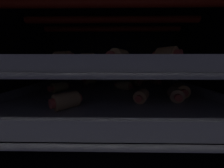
# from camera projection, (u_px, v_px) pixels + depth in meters

# --- Properties ---
(ground_plane) EXTENTS (0.56, 0.50, 0.01)m
(ground_plane) POSITION_uv_depth(u_px,v_px,m) (112.00, 134.00, 0.35)
(ground_plane) COLOR black
(oven_wall_back) EXTENTS (0.56, 0.01, 0.34)m
(oven_wall_back) POSITION_uv_depth(u_px,v_px,m) (112.00, 70.00, 0.56)
(oven_wall_back) COLOR black
(oven_wall_back) RESTS_ON ground_plane
(oven_wall_left) EXTENTS (0.01, 0.47, 0.34)m
(oven_wall_left) POSITION_uv_depth(u_px,v_px,m) (11.00, 75.00, 0.32)
(oven_wall_left) COLOR black
(oven_wall_left) RESTS_ON ground_plane
(oven_wall_right) EXTENTS (0.01, 0.47, 0.34)m
(oven_wall_right) POSITION_uv_depth(u_px,v_px,m) (214.00, 76.00, 0.32)
(oven_wall_right) COLOR black
(oven_wall_right) RESTS_ON ground_plane
(oven_ceiling) EXTENTS (0.56, 0.50, 0.01)m
(oven_ceiling) POSITION_uv_depth(u_px,v_px,m) (112.00, 4.00, 0.29)
(oven_ceiling) COLOR black
(heating_element) EXTENTS (0.43, 0.19, 0.02)m
(heating_element) POSITION_uv_depth(u_px,v_px,m) (112.00, 20.00, 0.29)
(heating_element) COLOR maroon
(oven_rack_lower) EXTENTS (0.51, 0.46, 0.01)m
(oven_rack_lower) POSITION_uv_depth(u_px,v_px,m) (112.00, 96.00, 0.33)
(oven_rack_lower) COLOR slate
(baking_tray_lower) EXTENTS (0.45, 0.40, 0.03)m
(baking_tray_lower) POSITION_uv_depth(u_px,v_px,m) (112.00, 92.00, 0.33)
(baking_tray_lower) COLOR gray
(baking_tray_lower) RESTS_ON oven_rack_lower
(pig_in_blanket_lower_0) EXTENTS (0.03, 0.06, 0.03)m
(pig_in_blanket_lower_0) POSITION_uv_depth(u_px,v_px,m) (156.00, 81.00, 0.42)
(pig_in_blanket_lower_0) COLOR tan
(pig_in_blanket_lower_0) RESTS_ON baking_tray_lower
(pig_in_blanket_lower_1) EXTENTS (0.04, 0.05, 0.03)m
(pig_in_blanket_lower_1) POSITION_uv_depth(u_px,v_px,m) (141.00, 96.00, 0.24)
(pig_in_blanket_lower_1) COLOR tan
(pig_in_blanket_lower_1) RESTS_ON baking_tray_lower
(pig_in_blanket_lower_2) EXTENTS (0.04, 0.06, 0.03)m
(pig_in_blanket_lower_2) POSITION_uv_depth(u_px,v_px,m) (59.00, 87.00, 0.33)
(pig_in_blanket_lower_2) COLOR tan
(pig_in_blanket_lower_2) RESTS_ON baking_tray_lower
(pig_in_blanket_lower_3) EXTENTS (0.04, 0.06, 0.03)m
(pig_in_blanket_lower_3) POSITION_uv_depth(u_px,v_px,m) (180.00, 90.00, 0.28)
(pig_in_blanket_lower_3) COLOR tan
(pig_in_blanket_lower_3) RESTS_ON baking_tray_lower
(pig_in_blanket_lower_4) EXTENTS (0.03, 0.05, 0.03)m
(pig_in_blanket_lower_4) POSITION_uv_depth(u_px,v_px,m) (175.00, 95.00, 0.25)
(pig_in_blanket_lower_4) COLOR tan
(pig_in_blanket_lower_4) RESTS_ON baking_tray_lower
(pig_in_blanket_lower_5) EXTENTS (0.04, 0.05, 0.03)m
(pig_in_blanket_lower_5) POSITION_uv_depth(u_px,v_px,m) (136.00, 81.00, 0.41)
(pig_in_blanket_lower_5) COLOR tan
(pig_in_blanket_lower_5) RESTS_ON baking_tray_lower
(pig_in_blanket_lower_6) EXTENTS (0.05, 0.05, 0.03)m
(pig_in_blanket_lower_6) POSITION_uv_depth(u_px,v_px,m) (145.00, 78.00, 0.48)
(pig_in_blanket_lower_6) COLOR tan
(pig_in_blanket_lower_6) RESTS_ON baking_tray_lower
(pig_in_blanket_lower_7) EXTENTS (0.05, 0.05, 0.02)m
(pig_in_blanket_lower_7) POSITION_uv_depth(u_px,v_px,m) (90.00, 80.00, 0.44)
(pig_in_blanket_lower_7) COLOR tan
(pig_in_blanket_lower_7) RESTS_ON baking_tray_lower
(pig_in_blanket_lower_8) EXTENTS (0.05, 0.05, 0.03)m
(pig_in_blanket_lower_8) POSITION_uv_depth(u_px,v_px,m) (66.00, 100.00, 0.21)
(pig_in_blanket_lower_8) COLOR tan
(pig_in_blanket_lower_8) RESTS_ON baking_tray_lower
(pig_in_blanket_lower_9) EXTENTS (0.06, 0.04, 0.02)m
(pig_in_blanket_lower_9) POSITION_uv_depth(u_px,v_px,m) (124.00, 85.00, 0.35)
(pig_in_blanket_lower_9) COLOR tan
(pig_in_blanket_lower_9) RESTS_ON baking_tray_lower
(oven_rack_upper) EXTENTS (0.51, 0.46, 0.01)m
(oven_rack_upper) POSITION_uv_depth(u_px,v_px,m) (112.00, 67.00, 0.32)
(oven_rack_upper) COLOR slate
(baking_tray_upper) EXTENTS (0.45, 0.40, 0.02)m
(baking_tray_upper) POSITION_uv_depth(u_px,v_px,m) (112.00, 64.00, 0.31)
(baking_tray_upper) COLOR gray
(baking_tray_upper) RESTS_ON oven_rack_upper
(pig_in_blanket_upper_0) EXTENTS (0.04, 0.06, 0.03)m
(pig_in_blanket_upper_0) POSITION_uv_depth(u_px,v_px,m) (119.00, 56.00, 0.23)
(pig_in_blanket_upper_0) COLOR tan
(pig_in_blanket_upper_0) RESTS_ON baking_tray_upper
(pig_in_blanket_upper_1) EXTENTS (0.05, 0.03, 0.03)m
(pig_in_blanket_upper_1) POSITION_uv_depth(u_px,v_px,m) (78.00, 59.00, 0.47)
(pig_in_blanket_upper_1) COLOR tan
(pig_in_blanket_upper_1) RESTS_ON baking_tray_upper
(pig_in_blanket_upper_2) EXTENTS (0.03, 0.06, 0.02)m
(pig_in_blanket_upper_2) POSITION_uv_depth(u_px,v_px,m) (139.00, 58.00, 0.36)
(pig_in_blanket_upper_2) COLOR tan
(pig_in_blanket_upper_2) RESTS_ON baking_tray_upper
(pig_in_blanket_upper_3) EXTENTS (0.03, 0.04, 0.02)m
(pig_in_blanket_upper_3) POSITION_uv_depth(u_px,v_px,m) (156.00, 58.00, 0.36)
(pig_in_blanket_upper_3) COLOR tan
(pig_in_blanket_upper_3) RESTS_ON baking_tray_upper
(pig_in_blanket_upper_4) EXTENTS (0.06, 0.03, 0.03)m
(pig_in_blanket_upper_4) POSITION_uv_depth(u_px,v_px,m) (152.00, 58.00, 0.41)
(pig_in_blanket_upper_4) COLOR tan
(pig_in_blanket_upper_4) RESTS_ON baking_tray_upper
(pig_in_blanket_upper_6) EXTENTS (0.06, 0.04, 0.03)m
(pig_in_blanket_upper_6) POSITION_uv_depth(u_px,v_px,m) (88.00, 58.00, 0.33)
(pig_in_blanket_upper_6) COLOR tan
(pig_in_blanket_upper_6) RESTS_ON baking_tray_upper
(pig_in_blanket_upper_7) EXTENTS (0.06, 0.04, 0.03)m
(pig_in_blanket_upper_7) POSITION_uv_depth(u_px,v_px,m) (63.00, 57.00, 0.28)
(pig_in_blanket_upper_7) COLOR tan
(pig_in_blanket_upper_7) RESTS_ON baking_tray_upper
(pig_in_blanket_upper_8) EXTENTS (0.04, 0.06, 0.03)m
(pig_in_blanket_upper_8) POSITION_uv_depth(u_px,v_px,m) (132.00, 58.00, 0.42)
(pig_in_blanket_upper_8) COLOR tan
(pig_in_blanket_upper_8) RESTS_ON baking_tray_upper
(pig_in_blanket_upper_9) EXTENTS (0.05, 0.05, 0.03)m
(pig_in_blanket_upper_9) POSITION_uv_depth(u_px,v_px,m) (167.00, 55.00, 0.22)
(pig_in_blanket_upper_9) COLOR tan
(pig_in_blanket_upper_9) RESTS_ON baking_tray_upper
(pig_in_blanket_upper_10) EXTENTS (0.05, 0.03, 0.02)m
(pig_in_blanket_upper_10) POSITION_uv_depth(u_px,v_px,m) (130.00, 59.00, 0.46)
(pig_in_blanket_upper_10) COLOR tan
(pig_in_blanket_upper_10) RESTS_ON baking_tray_upper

